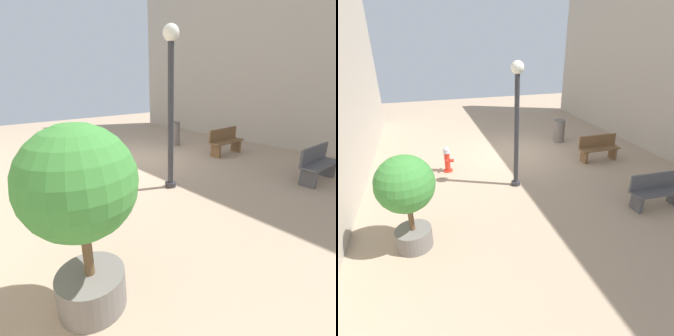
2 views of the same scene
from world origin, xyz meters
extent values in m
plane|color=tan|center=(0.00, 0.00, 0.00)|extent=(23.40, 23.40, 0.00)
cylinder|color=red|center=(2.74, 0.95, 0.03)|extent=(0.31, 0.31, 0.05)
cylinder|color=red|center=(2.74, 0.95, 0.36)|extent=(0.19, 0.19, 0.63)
cylinder|color=silver|center=(2.74, 0.95, 0.71)|extent=(0.23, 0.23, 0.06)
sphere|color=silver|center=(2.74, 0.95, 0.80)|extent=(0.21, 0.21, 0.21)
cylinder|color=red|center=(2.70, 0.82, 0.44)|extent=(0.12, 0.15, 0.08)
cylinder|color=red|center=(2.78, 1.08, 0.44)|extent=(0.12, 0.15, 0.08)
cylinder|color=red|center=(2.59, 1.00, 0.40)|extent=(0.17, 0.15, 0.11)
cube|color=brown|center=(-3.43, 1.69, 0.23)|extent=(0.10, 0.40, 0.45)
cube|color=brown|center=(-2.20, 1.68, 0.23)|extent=(0.10, 0.40, 0.45)
cube|color=brown|center=(-2.81, 1.68, 0.48)|extent=(1.54, 0.46, 0.06)
cube|color=brown|center=(-2.81, 1.49, 0.73)|extent=(1.54, 0.08, 0.44)
cube|color=#4C4C51|center=(-1.81, 4.93, 0.23)|extent=(0.12, 0.40, 0.45)
cube|color=#4C4C51|center=(-2.42, 4.96, 0.48)|extent=(1.54, 0.51, 0.06)
cube|color=#4C4C51|center=(-2.43, 4.77, 0.73)|extent=(1.53, 0.13, 0.44)
cylinder|color=slate|center=(3.88, 4.66, 0.23)|extent=(0.78, 0.78, 0.45)
cylinder|color=brown|center=(3.88, 4.66, 0.83)|extent=(0.11, 0.11, 0.75)
sphere|color=#3D8438|center=(3.88, 4.66, 1.57)|extent=(1.20, 1.20, 1.20)
cylinder|color=#2D2D33|center=(0.81, 2.61, 0.06)|extent=(0.28, 0.28, 0.12)
cylinder|color=#2D2D33|center=(0.81, 2.61, 1.76)|extent=(0.14, 0.14, 3.28)
sphere|color=white|center=(0.81, 2.61, 3.52)|extent=(0.36, 0.36, 0.36)
cylinder|color=slate|center=(-2.36, -0.71, 0.47)|extent=(0.49, 0.49, 0.95)
cylinder|color=#5B5551|center=(-2.36, -0.71, 0.97)|extent=(0.51, 0.51, 0.04)
camera|label=1|loc=(4.72, 6.96, 2.50)|focal=26.36mm
camera|label=2|loc=(3.41, 9.98, 4.22)|focal=29.88mm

